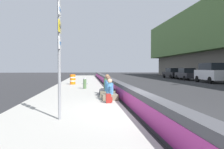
# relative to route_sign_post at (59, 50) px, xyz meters

# --- Properties ---
(ground_plane) EXTENTS (160.00, 160.00, 0.00)m
(ground_plane) POSITION_rel_route_sign_post_xyz_m (1.30, -2.75, -2.23)
(ground_plane) COLOR #2B2B2D
(ground_plane) RESTS_ON ground
(sidewalk_strip) EXTENTS (80.00, 4.40, 0.14)m
(sidewalk_strip) POSITION_rel_route_sign_post_xyz_m (1.30, -0.10, -2.16)
(sidewalk_strip) COLOR #A8A59E
(sidewalk_strip) RESTS_ON ground_plane
(jersey_barrier) EXTENTS (76.00, 0.45, 0.85)m
(jersey_barrier) POSITION_rel_route_sign_post_xyz_m (1.30, -2.74, -1.81)
(jersey_barrier) COLOR #47474C
(jersey_barrier) RESTS_ON ground_plane
(route_sign_post) EXTENTS (0.44, 0.09, 3.60)m
(route_sign_post) POSITION_rel_route_sign_post_xyz_m (0.00, 0.00, 0.00)
(route_sign_post) COLOR gray
(route_sign_post) RESTS_ON sidewalk_strip
(fire_hydrant) EXTENTS (0.26, 0.46, 0.88)m
(fire_hydrant) POSITION_rel_route_sign_post_xyz_m (10.26, -0.62, -1.65)
(fire_hydrant) COLOR #47663D
(fire_hydrant) RESTS_ON sidewalk_strip
(seated_person_foreground) EXTENTS (0.69, 0.80, 1.05)m
(seated_person_foreground) POSITION_rel_route_sign_post_xyz_m (3.99, -1.91, -1.77)
(seated_person_foreground) COLOR #706651
(seated_person_foreground) RESTS_ON sidewalk_strip
(seated_person_middle) EXTENTS (0.80, 0.91, 1.14)m
(seated_person_middle) POSITION_rel_route_sign_post_xyz_m (5.22, -1.95, -1.74)
(seated_person_middle) COLOR #706651
(seated_person_middle) RESTS_ON sidewalk_strip
(seated_person_rear) EXTENTS (0.88, 0.98, 1.19)m
(seated_person_rear) POSITION_rel_route_sign_post_xyz_m (6.37, -2.00, -1.72)
(seated_person_rear) COLOR #424247
(seated_person_rear) RESTS_ON sidewalk_strip
(backpack) EXTENTS (0.32, 0.28, 0.40)m
(backpack) POSITION_rel_route_sign_post_xyz_m (3.10, -1.77, -1.90)
(backpack) COLOR maroon
(backpack) RESTS_ON sidewalk_strip
(construction_barrel) EXTENTS (0.54, 0.54, 0.95)m
(construction_barrel) POSITION_rel_route_sign_post_xyz_m (14.88, 0.57, -1.61)
(construction_barrel) COLOR orange
(construction_barrel) RESTS_ON sidewalk_strip
(parked_car_fourth) EXTENTS (4.86, 2.19, 2.28)m
(parked_car_fourth) POSITION_rel_route_sign_post_xyz_m (17.70, -15.01, -1.05)
(parked_car_fourth) COLOR silver
(parked_car_fourth) RESTS_ON ground_plane
(parked_car_midline) EXTENTS (4.55, 2.06, 1.71)m
(parked_car_midline) POSITION_rel_route_sign_post_xyz_m (24.01, -14.90, -1.37)
(parked_car_midline) COLOR #28282D
(parked_car_midline) RESTS_ON ground_plane
(parked_car_far) EXTENTS (4.56, 2.08, 1.71)m
(parked_car_far) POSITION_rel_route_sign_post_xyz_m (29.65, -14.98, -1.37)
(parked_car_far) COLOR black
(parked_car_far) RESTS_ON ground_plane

